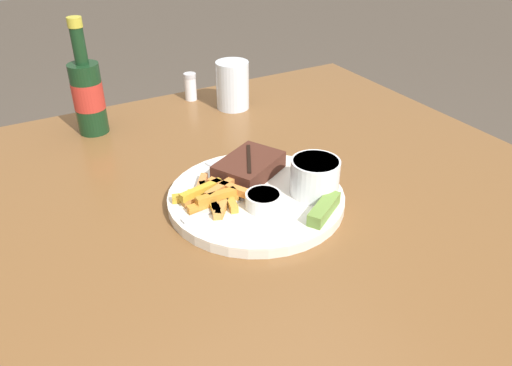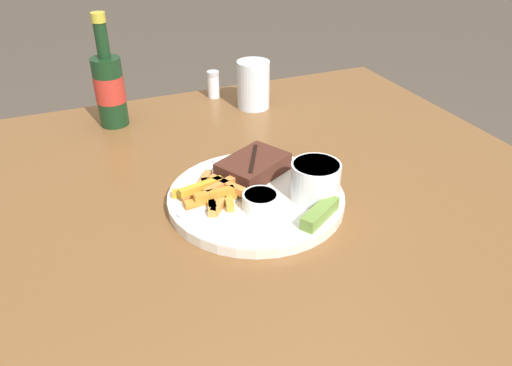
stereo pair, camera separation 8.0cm
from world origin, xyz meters
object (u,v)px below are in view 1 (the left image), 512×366
Objects in this scene: dinner_plate at (256,198)px; fork_utensil at (217,208)px; steak_portion at (249,167)px; beer_bottle at (88,94)px; dipping_sauce_cup at (263,200)px; drinking_glass at (233,85)px; pickle_spear at (324,209)px; coleslaw_cup at (315,175)px; salt_shaker at (190,86)px; knife_utensil at (246,182)px.

dinner_plate is 2.14× the size of fork_utensil.
fork_utensil is at bearing -143.65° from steak_portion.
beer_bottle is (-0.18, 0.34, 0.05)m from steak_portion.
dipping_sauce_cup is (-0.01, -0.04, 0.02)m from dinner_plate.
dinner_plate is 2.66× the size of drinking_glass.
steak_portion is 0.17m from pickle_spear.
coleslaw_cup is 0.97× the size of pickle_spear.
dinner_plate is at bearing -111.82° from drinking_glass.
dinner_plate is 0.41m from drinking_glass.
salt_shaker reaches higher than pickle_spear.
steak_portion is 2.16× the size of salt_shaker.
drinking_glass reaches higher than knife_utensil.
dinner_plate is 1.22× the size of beer_bottle.
fork_utensil is 0.09m from knife_utensil.
dipping_sauce_cup is at bearing -103.10° from dinner_plate.
coleslaw_cup reaches higher than dinner_plate.
pickle_spear is 0.50× the size of knife_utensil.
steak_portion reaches higher than pickle_spear.
beer_bottle is (-0.16, 0.40, 0.07)m from dinner_plate.
dipping_sauce_cup is 0.09m from pickle_spear.
drinking_glass is at bearing 80.94° from coleslaw_cup.
salt_shaker is (0.16, 0.48, 0.01)m from fork_utensil.
drinking_glass reaches higher than dipping_sauce_cup.
beer_bottle reaches higher than coleslaw_cup.
beer_bottle reaches higher than pickle_spear.
drinking_glass is at bearing 67.56° from steak_portion.
steak_portion is at bearing 71.50° from dinner_plate.
dinner_plate is 3.52× the size of pickle_spear.
dinner_plate is at bearing -108.50° from steak_portion.
salt_shaker is at bearing 81.03° from steak_portion.
pickle_spear is at bearing -66.05° from beer_bottle.
beer_bottle is 3.63× the size of salt_shaker.
coleslaw_cup reaches higher than steak_portion.
salt_shaker reaches higher than steak_portion.
steak_portion is 0.12m from fork_utensil.
drinking_glass is (0.13, 0.32, 0.02)m from steak_portion.
beer_bottle reaches higher than fork_utensil.
drinking_glass is at bearing 52.42° from fork_utensil.
drinking_glass is (0.16, 0.42, 0.02)m from dipping_sauce_cup.
dipping_sauce_cup is at bearing 138.76° from pickle_spear.
drinking_glass reaches higher than coleslaw_cup.
dinner_plate is 5.09× the size of dipping_sauce_cup.
drinking_glass is (0.15, 0.34, 0.03)m from knife_utensil.
steak_portion is 0.03m from knife_utensil.
drinking_glass is 0.12m from salt_shaker.
knife_utensil is at bearing 23.32° from fork_utensil.
coleslaw_cup is at bearing -61.08° from beer_bottle.
fork_utensil is at bearing 155.00° from dipping_sauce_cup.
knife_utensil is 0.70× the size of beer_bottle.
dipping_sauce_cup is 0.42× the size of fork_utensil.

